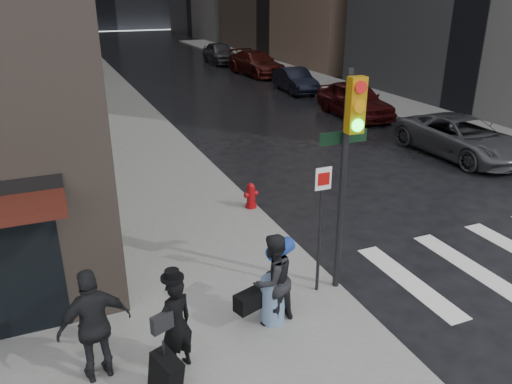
% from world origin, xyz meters
% --- Properties ---
extents(ground, '(140.00, 140.00, 0.00)m').
position_xyz_m(ground, '(0.00, 0.00, 0.00)').
color(ground, black).
rests_on(ground, ground).
extents(sidewalk_left, '(4.00, 50.00, 0.15)m').
position_xyz_m(sidewalk_left, '(0.00, 27.00, 0.07)').
color(sidewalk_left, slate).
rests_on(sidewalk_left, ground).
extents(sidewalk_right, '(3.00, 50.00, 0.15)m').
position_xyz_m(sidewalk_right, '(13.50, 27.00, 0.07)').
color(sidewalk_right, slate).
rests_on(sidewalk_right, ground).
extents(man_overcoat, '(0.88, 1.15, 1.77)m').
position_xyz_m(man_overcoat, '(-1.63, 0.10, 0.89)').
color(man_overcoat, black).
rests_on(man_overcoat, ground).
extents(man_jeans, '(1.23, 0.87, 1.69)m').
position_xyz_m(man_jeans, '(0.25, 0.71, 1.00)').
color(man_jeans, black).
rests_on(man_jeans, ground).
extents(man_greycoat, '(1.13, 0.61, 1.83)m').
position_xyz_m(man_greycoat, '(-2.68, 0.49, 1.07)').
color(man_greycoat, black).
rests_on(man_greycoat, ground).
extents(traffic_light, '(1.06, 0.47, 4.23)m').
position_xyz_m(traffic_light, '(1.86, 1.17, 2.88)').
color(traffic_light, black).
rests_on(traffic_light, ground).
extents(fire_hydrant, '(0.39, 0.30, 0.69)m').
position_xyz_m(fire_hydrant, '(1.80, 5.44, 0.46)').
color(fire_hydrant, '#97090D').
rests_on(fire_hydrant, ground).
extents(parked_car_0, '(2.45, 5.12, 1.41)m').
position_xyz_m(parked_car_0, '(10.60, 7.08, 0.70)').
color(parked_car_0, '#3D3D42').
rests_on(parked_car_0, ground).
extents(parked_car_1, '(2.06, 4.80, 1.61)m').
position_xyz_m(parked_car_1, '(10.40, 13.66, 0.81)').
color(parked_car_1, '#3C0C0D').
rests_on(parked_car_1, ground).
extents(parked_car_2, '(1.77, 4.20, 1.35)m').
position_xyz_m(parked_car_2, '(10.64, 20.23, 0.67)').
color(parked_car_2, black).
rests_on(parked_car_2, ground).
extents(parked_car_3, '(2.79, 5.73, 1.61)m').
position_xyz_m(parked_car_3, '(10.95, 26.81, 0.80)').
color(parked_car_3, '#3D0F0C').
rests_on(parked_car_3, ground).
extents(parked_car_4, '(2.12, 4.91, 1.65)m').
position_xyz_m(parked_car_4, '(10.56, 33.39, 0.83)').
color(parked_car_4, '#3A393E').
rests_on(parked_car_4, ground).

